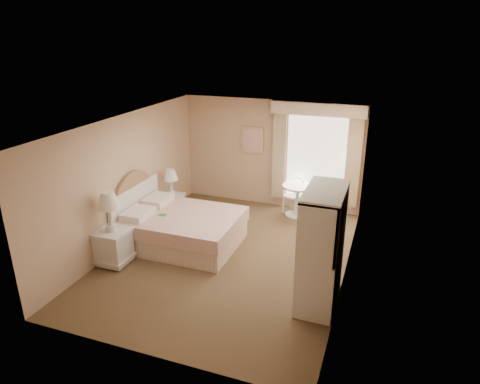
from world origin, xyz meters
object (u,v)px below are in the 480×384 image
at_px(nightstand_far, 172,200).
at_px(cafe_chair, 294,193).
at_px(armoire, 321,257).
at_px(round_table, 297,195).
at_px(bed, 178,227).
at_px(nightstand_near, 113,238).

xyz_separation_m(nightstand_far, cafe_chair, (2.50, 1.18, 0.06)).
height_order(nightstand_far, armoire, armoire).
bearing_deg(round_table, bed, -131.65).
height_order(nightstand_near, cafe_chair, nightstand_near).
height_order(bed, cafe_chair, bed).
bearing_deg(nightstand_near, round_table, 50.83).
bearing_deg(armoire, nightstand_far, 150.27).
distance_m(round_table, armoire, 3.29).
height_order(nightstand_far, round_table, nightstand_far).
relative_size(nightstand_far, armoire, 0.59).
bearing_deg(nightstand_far, bed, -56.74).
relative_size(cafe_chair, armoire, 0.45).
bearing_deg(round_table, nightstand_far, -158.65).
relative_size(nightstand_near, cafe_chair, 1.64).
relative_size(round_table, cafe_chair, 0.87).
height_order(bed, nightstand_near, bed).
distance_m(nightstand_near, round_table, 4.13).
xyz_separation_m(bed, armoire, (2.93, -0.99, 0.41)).
relative_size(bed, nightstand_far, 1.96).
distance_m(nightstand_far, cafe_chair, 2.77).
bearing_deg(armoire, nightstand_near, -178.53).
relative_size(bed, armoire, 1.16).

